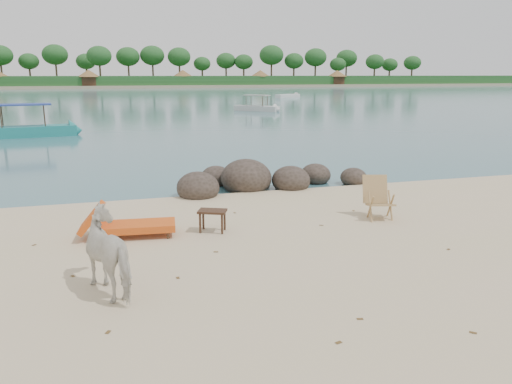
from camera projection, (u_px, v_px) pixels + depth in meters
water at (124, 94)px, 93.71m from camera, size 400.00×400.00×0.00m
far_shore at (118, 85)px, 168.55m from camera, size 420.00×90.00×1.40m
far_scenery at (119, 76)px, 136.68m from camera, size 420.00×18.00×9.50m
boulders at (256, 180)px, 16.27m from camera, size 6.49×3.02×1.24m
cow at (114, 253)px, 8.33m from camera, size 1.39×1.81×1.39m
side_table at (213, 222)px, 11.59m from camera, size 0.75×0.63×0.51m
lounge_chair at (134, 223)px, 11.24m from camera, size 2.35×1.02×0.68m
deck_chair at (381, 199)px, 12.56m from camera, size 0.85×0.90×1.07m
boat_near at (23, 109)px, 29.44m from camera, size 6.61×2.30×3.15m
boat_mid at (257, 97)px, 50.42m from camera, size 4.61×4.61×2.60m
boat_far at (288, 95)px, 79.28m from camera, size 5.25×3.76×0.62m
dead_leaves at (247, 254)px, 10.24m from camera, size 8.54×7.17×0.00m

